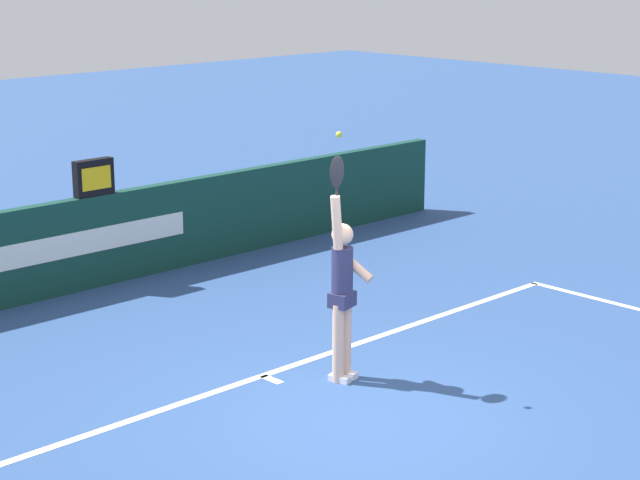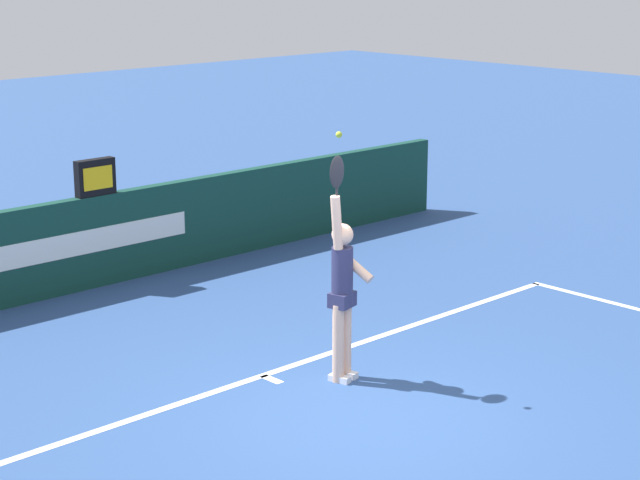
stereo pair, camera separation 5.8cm
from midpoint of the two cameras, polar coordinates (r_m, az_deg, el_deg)
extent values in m
plane|color=navy|center=(11.37, 2.07, -8.99)|extent=(60.00, 60.00, 0.00)
cube|color=white|center=(12.41, -3.08, -6.92)|extent=(10.17, 0.10, 0.00)
cube|color=white|center=(12.31, -2.62, -7.11)|extent=(0.10, 0.30, 0.00)
cube|color=#103A30|center=(15.48, -13.30, -0.43)|extent=(14.84, 0.17, 1.28)
cube|color=silver|center=(15.44, -12.82, -0.29)|extent=(3.85, 0.01, 0.33)
cube|color=black|center=(15.59, -11.57, 3.14)|extent=(0.58, 0.14, 0.50)
cube|color=yellow|center=(15.53, -11.43, 3.10)|extent=(0.45, 0.01, 0.31)
cylinder|color=beige|center=(12.22, 1.17, -5.08)|extent=(0.13, 0.13, 0.87)
cylinder|color=beige|center=(12.09, 0.79, -5.29)|extent=(0.13, 0.13, 0.87)
cube|color=white|center=(12.35, 1.24, -6.85)|extent=(0.15, 0.26, 0.07)
cube|color=white|center=(12.22, 0.87, -7.08)|extent=(0.15, 0.26, 0.07)
cylinder|color=#2C2D51|center=(11.92, 1.00, -1.81)|extent=(0.23, 0.23, 0.62)
cube|color=#2C2D51|center=(12.00, 0.99, -3.04)|extent=(0.31, 0.27, 0.16)
sphere|color=beige|center=(11.80, 1.01, 0.29)|extent=(0.23, 0.23, 0.23)
cylinder|color=beige|center=(11.67, 0.72, 0.89)|extent=(0.19, 0.14, 0.59)
cylinder|color=beige|center=(11.96, 1.54, -1.23)|extent=(0.22, 0.51, 0.37)
ellipsoid|color=black|center=(11.55, 0.73, 3.50)|extent=(0.29, 0.10, 0.35)
cylinder|color=black|center=(11.59, 0.72, 2.57)|extent=(0.03, 0.03, 0.18)
sphere|color=#D3E737|center=(11.32, 0.83, 5.39)|extent=(0.07, 0.07, 0.07)
camera|label=1|loc=(0.03, -90.14, -0.04)|focal=62.79mm
camera|label=2|loc=(0.03, 89.86, 0.04)|focal=62.79mm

